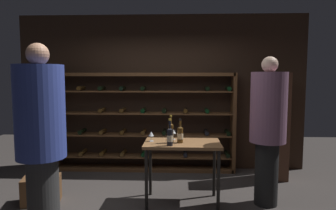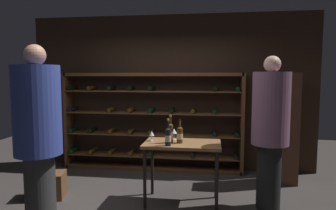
# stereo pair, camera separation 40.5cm
# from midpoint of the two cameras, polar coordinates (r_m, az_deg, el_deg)

# --- Properties ---
(back_wall) EXTENTS (5.28, 0.10, 2.85)m
(back_wall) POSITION_cam_midpoint_polar(r_m,az_deg,el_deg) (5.67, -3.29, 2.36)
(back_wall) COLOR #332319
(back_wall) RESTS_ON ground
(wine_rack) EXTENTS (3.31, 0.32, 1.79)m
(wine_rack) POSITION_cam_midpoint_polar(r_m,az_deg,el_deg) (5.57, -6.90, -3.30)
(wine_rack) COLOR brown
(wine_rack) RESTS_ON ground
(tasting_table) EXTENTS (1.03, 0.60, 0.84)m
(tasting_table) POSITION_cam_midpoint_polar(r_m,az_deg,el_deg) (4.13, -0.12, -8.47)
(tasting_table) COLOR brown
(tasting_table) RESTS_ON ground
(person_guest_khaki) EXTENTS (0.50, 0.50, 2.07)m
(person_guest_khaki) POSITION_cam_midpoint_polar(r_m,az_deg,el_deg) (3.48, -25.98, -4.94)
(person_guest_khaki) COLOR #2B2B2B
(person_guest_khaki) RESTS_ON ground
(person_guest_blue_shirt) EXTENTS (0.47, 0.47, 1.99)m
(person_guest_blue_shirt) POSITION_cam_midpoint_polar(r_m,az_deg,el_deg) (4.16, 15.70, -3.51)
(person_guest_blue_shirt) COLOR black
(person_guest_blue_shirt) RESTS_ON ground
(wine_crate) EXTENTS (0.55, 0.44, 0.36)m
(wine_crate) POSITION_cam_midpoint_polar(r_m,az_deg,el_deg) (4.71, -25.10, -14.31)
(wine_crate) COLOR brown
(wine_crate) RESTS_ON ground
(display_cabinet) EXTENTS (0.44, 0.36, 1.79)m
(display_cabinet) POSITION_cam_midpoint_polar(r_m,az_deg,el_deg) (5.30, 17.21, -3.88)
(display_cabinet) COLOR #4C2D1E
(display_cabinet) RESTS_ON ground
(wine_bottle_red_label) EXTENTS (0.08, 0.08, 0.37)m
(wine_bottle_red_label) POSITION_cam_midpoint_polar(r_m,az_deg,el_deg) (4.05, -2.35, -5.26)
(wine_bottle_red_label) COLOR #4C3314
(wine_bottle_red_label) RESTS_ON tasting_table
(wine_bottle_amber_reserve) EXTENTS (0.08, 0.08, 0.35)m
(wine_bottle_amber_reserve) POSITION_cam_midpoint_polar(r_m,az_deg,el_deg) (3.89, -2.66, -5.94)
(wine_bottle_amber_reserve) COLOR black
(wine_bottle_amber_reserve) RESTS_ON tasting_table
(wine_bottle_black_capsule) EXTENTS (0.08, 0.08, 0.32)m
(wine_bottle_black_capsule) POSITION_cam_midpoint_polar(r_m,az_deg,el_deg) (4.05, -0.57, -5.55)
(wine_bottle_black_capsule) COLOR #4C3314
(wine_bottle_black_capsule) RESTS_ON tasting_table
(wine_glass_stemmed_center) EXTENTS (0.07, 0.07, 0.14)m
(wine_glass_stemmed_center) POSITION_cam_midpoint_polar(r_m,az_deg,el_deg) (4.17, -5.98, -5.54)
(wine_glass_stemmed_center) COLOR silver
(wine_glass_stemmed_center) RESTS_ON tasting_table
(wine_glass_stemmed_left) EXTENTS (0.09, 0.09, 0.16)m
(wine_glass_stemmed_left) POSITION_cam_midpoint_polar(r_m,az_deg,el_deg) (4.25, -1.80, -5.01)
(wine_glass_stemmed_left) COLOR silver
(wine_glass_stemmed_left) RESTS_ON tasting_table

